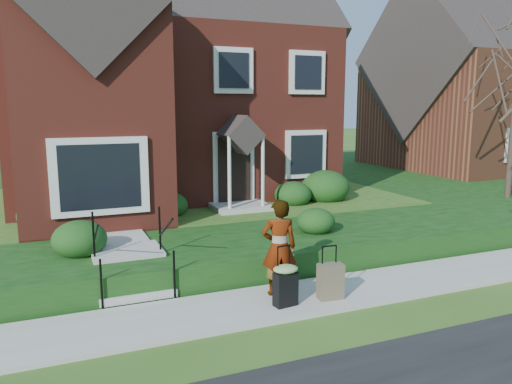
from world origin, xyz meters
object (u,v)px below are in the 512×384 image
woman (279,247)px  suitcase_black (285,283)px  front_steps (130,266)px  suitcase_olive (330,281)px

woman → suitcase_black: woman is taller
front_steps → suitcase_olive: (3.30, -2.16, -0.06)m
suitcase_olive → woman: bearing=148.8°
front_steps → suitcase_black: size_ratio=1.84×
front_steps → suitcase_olive: bearing=-33.2°
front_steps → suitcase_olive: 3.94m
front_steps → woman: size_ratio=1.10×
suitcase_olive → suitcase_black: bearing=-176.6°
front_steps → woman: bearing=-32.2°
suitcase_black → suitcase_olive: (0.91, -0.03, -0.09)m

